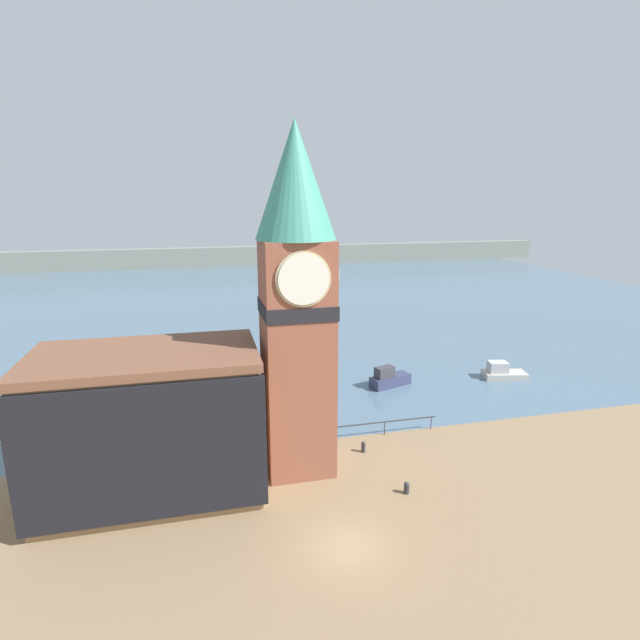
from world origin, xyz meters
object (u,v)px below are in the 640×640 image
boat_far (502,372)px  mooring_bollard_far (407,487)px  clock_tower (297,295)px  boat_near (389,379)px  mooring_bollard_near (363,446)px  pier_building (150,424)px

boat_far → mooring_bollard_far: (-17.42, -16.58, -0.20)m
clock_tower → mooring_bollard_far: clock_tower is taller
mooring_bollard_far → clock_tower: bearing=140.7°
boat_near → mooring_bollard_near: (-6.45, -11.66, -0.31)m
mooring_bollard_near → pier_building: bearing=-173.5°
pier_building → boat_near: bearing=32.8°
pier_building → boat_near: (20.60, 13.27, -3.77)m
pier_building → boat_far: (32.54, 12.67, -3.92)m
clock_tower → mooring_bollard_near: clock_tower is taller
mooring_bollard_far → boat_far: bearing=43.6°
boat_near → mooring_bollard_near: boat_near is taller
clock_tower → boat_far: (23.27, 11.78, -11.21)m
clock_tower → mooring_bollard_far: 13.69m
boat_near → mooring_bollard_far: bearing=-126.2°
boat_far → mooring_bollard_near: 21.47m
boat_far → pier_building: bearing=-146.2°
pier_building → mooring_bollard_far: (15.12, -3.90, -4.12)m
mooring_bollard_near → mooring_bollard_far: bearing=-80.0°
boat_near → boat_far: (11.94, -0.60, -0.15)m
pier_building → mooring_bollard_far: bearing=-14.5°
mooring_bollard_near → boat_far: bearing=31.0°
mooring_bollard_near → boat_near: bearing=61.0°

